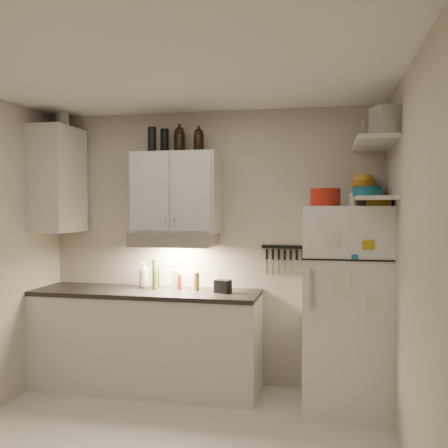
# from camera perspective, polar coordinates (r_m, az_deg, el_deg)

# --- Properties ---
(ceiling) EXTENTS (3.20, 3.00, 0.02)m
(ceiling) POSITION_cam_1_polar(r_m,az_deg,el_deg) (3.45, -7.49, 17.36)
(ceiling) COLOR white
(ceiling) RESTS_ON ground
(back_wall) EXTENTS (3.20, 0.02, 2.60)m
(back_wall) POSITION_cam_1_polar(r_m,az_deg,el_deg) (4.80, -1.43, -2.71)
(back_wall) COLOR #BDB1A1
(back_wall) RESTS_ON ground
(right_wall) EXTENTS (0.02, 3.00, 2.60)m
(right_wall) POSITION_cam_1_polar(r_m,az_deg,el_deg) (3.21, 21.02, -5.20)
(right_wall) COLOR #BDB1A1
(right_wall) RESTS_ON ground
(base_cabinet) EXTENTS (2.10, 0.60, 0.88)m
(base_cabinet) POSITION_cam_1_polar(r_m,az_deg,el_deg) (4.81, -8.86, -13.13)
(base_cabinet) COLOR silver
(base_cabinet) RESTS_ON floor
(countertop) EXTENTS (2.10, 0.62, 0.04)m
(countertop) POSITION_cam_1_polar(r_m,az_deg,el_deg) (4.71, -8.89, -7.72)
(countertop) COLOR black
(countertop) RESTS_ON base_cabinet
(upper_cabinet) EXTENTS (0.80, 0.33, 0.75)m
(upper_cabinet) POSITION_cam_1_polar(r_m,az_deg,el_deg) (4.69, -5.50, 3.59)
(upper_cabinet) COLOR silver
(upper_cabinet) RESTS_ON back_wall
(side_cabinet) EXTENTS (0.33, 0.55, 1.00)m
(side_cabinet) POSITION_cam_1_polar(r_m,az_deg,el_deg) (5.03, -18.45, 4.81)
(side_cabinet) COLOR silver
(side_cabinet) RESTS_ON left_wall
(range_hood) EXTENTS (0.76, 0.46, 0.12)m
(range_hood) POSITION_cam_1_polar(r_m,az_deg,el_deg) (4.64, -5.72, -1.77)
(range_hood) COLOR silver
(range_hood) RESTS_ON back_wall
(fridge) EXTENTS (0.70, 0.68, 1.70)m
(fridge) POSITION_cam_1_polar(r_m,az_deg,el_deg) (4.39, 13.78, -9.15)
(fridge) COLOR white
(fridge) RESTS_ON floor
(shelf_hi) EXTENTS (0.30, 0.95, 0.03)m
(shelf_hi) POSITION_cam_1_polar(r_m,az_deg,el_deg) (4.21, 16.75, 8.81)
(shelf_hi) COLOR silver
(shelf_hi) RESTS_ON right_wall
(shelf_lo) EXTENTS (0.30, 0.95, 0.03)m
(shelf_lo) POSITION_cam_1_polar(r_m,az_deg,el_deg) (4.18, 16.69, 2.82)
(shelf_lo) COLOR silver
(shelf_lo) RESTS_ON right_wall
(knife_strip) EXTENTS (0.42, 0.02, 0.03)m
(knife_strip) POSITION_cam_1_polar(r_m,az_deg,el_deg) (4.66, 6.91, -2.62)
(knife_strip) COLOR black
(knife_strip) RESTS_ON back_wall
(dutch_oven) EXTENTS (0.30, 0.30, 0.14)m
(dutch_oven) POSITION_cam_1_polar(r_m,az_deg,el_deg) (4.23, 11.49, 3.01)
(dutch_oven) COLOR #AD2114
(dutch_oven) RESTS_ON fridge
(book_stack) EXTENTS (0.19, 0.23, 0.08)m
(book_stack) POSITION_cam_1_polar(r_m,az_deg,el_deg) (4.19, 17.23, 2.52)
(book_stack) COLOR gold
(book_stack) RESTS_ON fridge
(spice_jar) EXTENTS (0.08, 0.08, 0.10)m
(spice_jar) POSITION_cam_1_polar(r_m,az_deg,el_deg) (4.24, 14.53, 2.72)
(spice_jar) COLOR silver
(spice_jar) RESTS_ON fridge
(stock_pot) EXTENTS (0.26, 0.26, 0.18)m
(stock_pot) POSITION_cam_1_polar(r_m,az_deg,el_deg) (4.57, 17.09, 9.59)
(stock_pot) COLOR silver
(stock_pot) RESTS_ON shelf_hi
(tin_a) EXTENTS (0.18, 0.16, 0.17)m
(tin_a) POSITION_cam_1_polar(r_m,az_deg,el_deg) (4.16, 16.81, 10.30)
(tin_a) COLOR #AAAAAD
(tin_a) RESTS_ON shelf_hi
(tin_b) EXTENTS (0.27, 0.27, 0.20)m
(tin_b) POSITION_cam_1_polar(r_m,az_deg,el_deg) (3.87, 18.25, 11.15)
(tin_b) COLOR #AAAAAD
(tin_b) RESTS_ON shelf_hi
(bowl_teal) EXTENTS (0.24, 0.24, 0.10)m
(bowl_teal) POSITION_cam_1_polar(r_m,az_deg,el_deg) (4.52, 16.00, 3.55)
(bowl_teal) COLOR #1A6F8F
(bowl_teal) RESTS_ON shelf_lo
(bowl_orange) EXTENTS (0.19, 0.19, 0.06)m
(bowl_orange) POSITION_cam_1_polar(r_m,az_deg,el_deg) (4.59, 15.63, 4.48)
(bowl_orange) COLOR orange
(bowl_orange) RESTS_ON bowl_teal
(bowl_yellow) EXTENTS (0.15, 0.15, 0.05)m
(bowl_yellow) POSITION_cam_1_polar(r_m,az_deg,el_deg) (4.59, 15.64, 5.14)
(bowl_yellow) COLOR gold
(bowl_yellow) RESTS_ON bowl_orange
(plates) EXTENTS (0.31, 0.31, 0.06)m
(plates) POSITION_cam_1_polar(r_m,az_deg,el_deg) (4.26, 16.05, 3.42)
(plates) COLOR #1A6F8F
(plates) RESTS_ON shelf_lo
(growler_a) EXTENTS (0.12, 0.12, 0.25)m
(growler_a) POSITION_cam_1_polar(r_m,az_deg,el_deg) (4.75, -5.11, 9.60)
(growler_a) COLOR black
(growler_a) RESTS_ON upper_cabinet
(growler_b) EXTENTS (0.11, 0.11, 0.22)m
(growler_b) POSITION_cam_1_polar(r_m,az_deg,el_deg) (4.68, -2.90, 9.58)
(growler_b) COLOR black
(growler_b) RESTS_ON upper_cabinet
(thermos_a) EXTENTS (0.09, 0.09, 0.23)m
(thermos_a) POSITION_cam_1_polar(r_m,az_deg,el_deg) (4.81, -6.81, 9.40)
(thermos_a) COLOR black
(thermos_a) RESTS_ON upper_cabinet
(thermos_b) EXTENTS (0.09, 0.09, 0.23)m
(thermos_b) POSITION_cam_1_polar(r_m,az_deg,el_deg) (4.72, -8.23, 9.53)
(thermos_b) COLOR black
(thermos_b) RESTS_ON upper_cabinet
(side_jar) EXTENTS (0.15, 0.15, 0.17)m
(side_jar) POSITION_cam_1_polar(r_m,az_deg,el_deg) (5.18, -17.98, 11.25)
(side_jar) COLOR silver
(side_jar) RESTS_ON side_cabinet
(soap_bottle) EXTENTS (0.13, 0.13, 0.27)m
(soap_bottle) POSITION_cam_1_polar(r_m,az_deg,el_deg) (4.84, -9.14, -5.58)
(soap_bottle) COLOR silver
(soap_bottle) RESTS_ON countertop
(pepper_mill) EXTENTS (0.07, 0.07, 0.17)m
(pepper_mill) POSITION_cam_1_polar(r_m,az_deg,el_deg) (4.63, -3.17, -6.57)
(pepper_mill) COLOR brown
(pepper_mill) RESTS_ON countertop
(oil_bottle) EXTENTS (0.06, 0.06, 0.28)m
(oil_bottle) POSITION_cam_1_polar(r_m,az_deg,el_deg) (4.71, -7.89, -5.73)
(oil_bottle) COLOR #425F17
(oil_bottle) RESTS_ON countertop
(vinegar_bottle) EXTENTS (0.06, 0.06, 0.22)m
(vinegar_bottle) POSITION_cam_1_polar(r_m,az_deg,el_deg) (4.79, -7.68, -5.98)
(vinegar_bottle) COLOR black
(vinegar_bottle) RESTS_ON countertop
(clear_bottle) EXTENTS (0.07, 0.07, 0.18)m
(clear_bottle) POSITION_cam_1_polar(r_m,az_deg,el_deg) (4.69, -5.65, -6.37)
(clear_bottle) COLOR silver
(clear_bottle) RESTS_ON countertop
(red_jar) EXTENTS (0.07, 0.07, 0.14)m
(red_jar) POSITION_cam_1_polar(r_m,az_deg,el_deg) (4.72, -5.32, -6.59)
(red_jar) COLOR #AD2114
(red_jar) RESTS_ON countertop
(caddy) EXTENTS (0.16, 0.14, 0.12)m
(caddy) POSITION_cam_1_polar(r_m,az_deg,el_deg) (4.51, -0.13, -7.14)
(caddy) COLOR black
(caddy) RESTS_ON countertop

